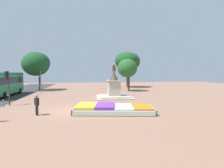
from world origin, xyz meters
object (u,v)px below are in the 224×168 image
at_px(traffic_light_mid_block, 8,82).
at_px(city_bus, 3,83).
at_px(statue_monument, 114,90).
at_px(traffic_light_far_corner, 40,78).
at_px(flower_planter, 112,109).
at_px(pedestrian_with_handbag, 37,103).
at_px(kerb_bollard_mid_b, 3,103).

relative_size(traffic_light_mid_block, city_bus, 0.35).
distance_m(statue_monument, traffic_light_far_corner, 14.04).
distance_m(flower_planter, traffic_light_mid_block, 11.20).
xyz_separation_m(flower_planter, pedestrian_with_handbag, (-5.99, -0.16, 0.66)).
bearing_deg(pedestrian_with_handbag, flower_planter, 1.52).
bearing_deg(flower_planter, statue_monument, 78.89).
distance_m(flower_planter, city_bus, 18.40).
height_order(traffic_light_mid_block, city_bus, traffic_light_mid_block).
distance_m(traffic_light_mid_block, traffic_light_far_corner, 11.95).
xyz_separation_m(flower_planter, kerb_bollard_mid_b, (-9.99, 3.74, 0.14)).
bearing_deg(pedestrian_with_handbag, statue_monument, 47.97).
relative_size(flower_planter, city_bus, 0.71).
distance_m(traffic_light_far_corner, pedestrian_with_handbag, 17.28).
distance_m(traffic_light_mid_block, kerb_bollard_mid_b, 2.23).
relative_size(traffic_light_far_corner, kerb_bollard_mid_b, 4.58).
bearing_deg(pedestrian_with_handbag, traffic_light_mid_block, 128.72).
bearing_deg(traffic_light_far_corner, pedestrian_with_handbag, -78.09).
height_order(statue_monument, traffic_light_far_corner, statue_monument).
height_order(flower_planter, pedestrian_with_handbag, pedestrian_with_handbag).
relative_size(traffic_light_mid_block, pedestrian_with_handbag, 2.15).
height_order(statue_monument, pedestrian_with_handbag, statue_monument).
distance_m(city_bus, pedestrian_with_handbag, 14.66).
xyz_separation_m(traffic_light_far_corner, pedestrian_with_handbag, (3.55, -16.84, -1.54)).
distance_m(flower_planter, statue_monument, 8.50).
height_order(flower_planter, traffic_light_far_corner, traffic_light_far_corner).
bearing_deg(kerb_bollard_mid_b, city_bus, 111.94).
bearing_deg(city_bus, traffic_light_mid_block, -65.12).
bearing_deg(flower_planter, traffic_light_mid_block, 154.46).
bearing_deg(pedestrian_with_handbag, city_bus, 120.78).
height_order(traffic_light_far_corner, pedestrian_with_handbag, traffic_light_far_corner).
relative_size(traffic_light_far_corner, city_bus, 0.36).
height_order(flower_planter, kerb_bollard_mid_b, kerb_bollard_mid_b).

